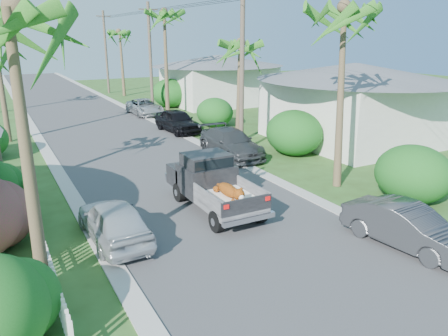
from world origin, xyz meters
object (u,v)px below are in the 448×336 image
palm_r_a (348,8)px  pickup_truck (210,181)px  palm_r_d (120,32)px  house_right_far (218,81)px  parked_car_rd (145,107)px  parked_car_rm (231,143)px  house_right_near (353,106)px  palm_r_b (240,43)px  palm_r_c (164,12)px  utility_pole_b (242,70)px  parked_car_rn (407,227)px  utility_pole_c (150,58)px  parked_car_rf (178,121)px  utility_pole_d (106,52)px  palm_l_a (7,10)px  parked_car_ln (114,221)px

palm_r_a → pickup_truck: bearing=176.6°
palm_r_d → house_right_far: (6.50, -10.00, -4.62)m
parked_car_rd → parked_car_rm: bearing=-90.3°
house_right_near → palm_r_b: bearing=154.9°
palm_r_c → utility_pole_b: (-0.60, -13.00, -3.51)m
parked_car_rd → palm_r_d: 14.33m
parked_car_rn → utility_pole_c: size_ratio=0.46×
parked_car_rf → utility_pole_b: size_ratio=0.50×
parked_car_rn → palm_r_d: bearing=79.1°
palm_r_a → palm_r_b: bearing=88.1°
house_right_near → house_right_far: house_right_near is taller
parked_car_rd → house_right_near: size_ratio=0.51×
pickup_truck → utility_pole_d: utility_pole_d is taller
utility_pole_b → pickup_truck: bearing=-128.7°
palm_l_a → palm_r_d: 39.12m
parked_car_ln → palm_r_a: bearing=-176.7°
palm_r_b → house_right_far: 16.75m
parked_car_rm → palm_r_b: (2.02, 2.61, 5.22)m
pickup_truck → utility_pole_c: utility_pole_c is taller
palm_l_a → utility_pole_d: utility_pole_d is taller
palm_r_d → house_right_far: size_ratio=0.89×
parked_car_rd → utility_pole_c: utility_pole_c is taller
parked_car_rn → palm_r_d: palm_r_d is taller
palm_r_b → house_right_near: size_ratio=0.80×
utility_pole_b → palm_r_a: bearing=-84.3°
parked_car_rf → palm_r_c: (1.78, 6.41, 7.35)m
palm_r_b → utility_pole_c: (-1.00, 13.00, -1.35)m
palm_r_b → house_right_near: palm_r_b is taller
parked_car_rn → parked_car_rm: 12.04m
parked_car_rd → palm_l_a: 27.21m
parked_car_rf → palm_r_c: 9.91m
utility_pole_d → palm_l_a: bearing=-106.4°
utility_pole_b → parked_car_rn: bearing=-96.6°
parked_car_ln → pickup_truck: bearing=-164.8°
parked_car_rn → palm_r_b: (2.46, 14.64, 5.27)m
pickup_truck → palm_r_a: 8.80m
parked_car_rd → palm_r_c: palm_r_c is taller
pickup_truck → parked_car_rf: 13.87m
pickup_truck → house_right_near: 13.97m
house_right_near → house_right_far: 18.00m
palm_l_a → palm_r_b: 17.57m
parked_car_rm → palm_r_d: bearing=86.8°
pickup_truck → parked_car_rd: 21.26m
parked_car_rd → palm_l_a: (-10.81, -24.17, 6.29)m
parked_car_rf → utility_pole_d: size_ratio=0.50×
parked_car_rd → house_right_far: size_ratio=0.51×
parked_car_rf → palm_l_a: bearing=-126.3°
palm_l_a → utility_pole_c: bearing=64.7°
pickup_truck → utility_pole_b: utility_pole_b is taller
palm_r_a → palm_r_d: 34.01m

